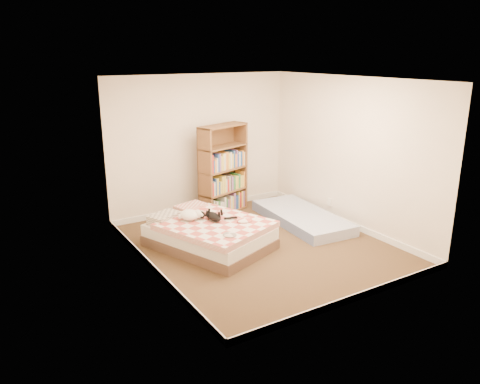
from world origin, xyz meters
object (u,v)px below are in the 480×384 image
floor_mattress (301,217)px  black_cat (213,216)px  bed (209,233)px  white_dog (190,215)px  bookshelf (223,181)px

floor_mattress → black_cat: black_cat is taller
bed → white_dog: 0.39m
bed → bookshelf: bearing=32.2°
bed → black_cat: black_cat is taller
bed → black_cat: 0.28m
bed → floor_mattress: bearing=-17.9°
black_cat → white_dog: 0.34m
bed → floor_mattress: 1.88m
bed → floor_mattress: bed is taller
floor_mattress → white_dog: (-2.09, 0.07, 0.41)m
bookshelf → white_dog: 1.64m
floor_mattress → black_cat: bearing=-172.1°
floor_mattress → white_dog: bearing=-177.5°
bed → floor_mattress: (1.88, 0.09, -0.12)m
bed → bookshelf: size_ratio=1.27×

